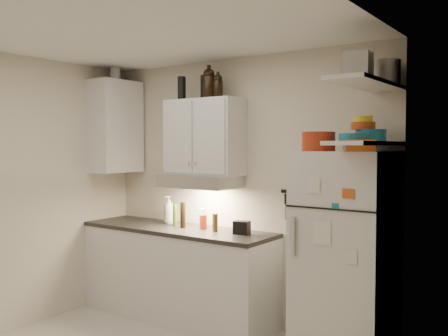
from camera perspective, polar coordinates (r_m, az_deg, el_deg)
The scene contains 35 objects.
ceiling at distance 3.86m, azimuth -11.27°, elevation 15.52°, with size 3.20×3.00×0.02m, color white.
back_wall at distance 4.94m, azimuth 1.75°, elevation -2.56°, with size 3.20×0.02×2.60m, color beige.
left_wall at distance 5.07m, azimuth -23.72°, elevation -2.64°, with size 0.02×3.00×2.60m, color beige.
right_wall at distance 2.85m, azimuth 11.93°, elevation -6.44°, with size 0.02×3.00×2.60m, color beige.
base_cabinet at distance 5.17m, azimuth -5.41°, elevation -12.01°, with size 2.10×0.60×0.88m, color silver.
countertop at distance 5.08m, azimuth -5.44°, elevation -6.98°, with size 2.10×0.62×0.04m, color #272522.
upper_cabinet at distance 4.95m, azimuth -2.27°, elevation 3.54°, with size 0.80×0.33×0.75m, color silver.
side_cabinet at distance 5.63m, azimuth -12.33°, elevation 4.64°, with size 0.33×0.55×1.00m, color silver.
range_hood at distance 4.91m, azimuth -2.72°, elevation -1.53°, with size 0.76×0.46×0.12m, color silver.
fridge at distance 4.12m, azimuth 13.75°, elevation -10.00°, with size 0.70×0.68×1.70m, color silver.
shelf_hi at distance 3.85m, azimuth 16.02°, elevation 9.29°, with size 0.30×0.95×0.03m, color silver.
shelf_lo at distance 3.83m, azimuth 15.94°, elevation 2.73°, with size 0.30×0.95×0.03m, color silver.
knife_strip at distance 4.57m, azimuth 8.91°, elevation -2.76°, with size 0.42×0.02×0.03m, color black.
dutch_oven at distance 3.93m, azimuth 10.74°, elevation 2.99°, with size 0.26×0.26×0.15m, color #A22B12.
book_stack at distance 3.73m, azimuth 15.44°, elevation 2.48°, with size 0.20×0.25×0.09m, color #C65818.
spice_jar at distance 3.89m, azimuth 13.81°, elevation 2.56°, with size 0.06×0.06×0.09m, color silver.
stock_pot at distance 4.14m, azimuth 17.73°, elevation 10.31°, with size 0.26×0.26×0.19m, color silver.
tin_a at distance 3.81m, azimuth 15.01°, elevation 11.34°, with size 0.23×0.20×0.23m, color #AAAAAD.
tin_b at distance 3.62m, azimuth 15.10°, elevation 11.34°, with size 0.17×0.17×0.17m, color #AAAAAD.
bowl_teal at distance 4.07m, azimuth 16.42°, elevation 3.59°, with size 0.24×0.24×0.09m, color #186A86.
bowl_orange at distance 4.06m, azimuth 15.60°, elevation 4.67°, with size 0.19×0.19×0.06m, color #BC4611.
bowl_yellow at distance 4.07m, azimuth 15.61°, elevation 5.40°, with size 0.15×0.15×0.05m, color yellow.
plates at distance 3.80m, azimuth 14.69°, elevation 3.41°, with size 0.23×0.23×0.06m, color #186A86.
growler_a at distance 4.87m, azimuth -1.74°, elevation 9.71°, with size 0.12×0.12×0.29m, color black, non-canonical shape.
growler_b at distance 4.82m, azimuth -0.71°, elevation 9.40°, with size 0.10×0.10×0.23m, color black, non-canonical shape.
thermos_a at distance 5.04m, azimuth -2.23°, elevation 9.18°, with size 0.08×0.08×0.24m, color black.
thermos_b at distance 5.12m, azimuth -4.85°, elevation 9.04°, with size 0.08×0.08×0.24m, color black.
side_jar at distance 5.69m, azimuth -12.32°, elevation 10.41°, with size 0.11×0.11×0.15m, color silver.
soap_bottle at distance 5.30m, azimuth -6.33°, elevation -4.58°, with size 0.13×0.13×0.33m, color silver.
pepper_mill at distance 4.80m, azimuth -1.03°, elevation -6.25°, with size 0.05×0.05×0.17m, color brown.
oil_bottle at distance 5.13m, azimuth -5.64°, elevation -5.37°, with size 0.04×0.04×0.23m, color #406A1A.
vinegar_bottle at distance 5.00m, azimuth -4.71°, elevation -5.38°, with size 0.05×0.05×0.26m, color black.
clear_bottle at distance 4.99m, azimuth -2.53°, elevation -5.78°, with size 0.06×0.06×0.19m, color silver.
red_jar at distance 4.93m, azimuth -2.38°, elevation -6.18°, with size 0.07×0.07×0.14m, color #A22B12.
caddy at distance 4.66m, azimuth 2.04°, elevation -6.82°, with size 0.14×0.10×0.12m, color black.
Camera 1 is at (2.73, -2.58, 1.75)m, focal length 40.00 mm.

